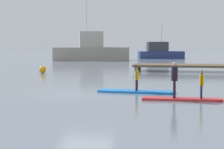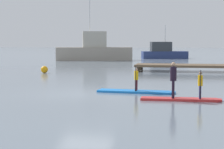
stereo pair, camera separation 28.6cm
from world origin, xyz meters
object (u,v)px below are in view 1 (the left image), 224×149
object	(u,v)px
paddleboard_near	(136,92)
trawler_grey_distant	(160,52)
mooring_buoy_mid	(42,70)
paddler_adult	(175,77)
paddler_child_solo	(137,78)
paddler_child_front	(201,83)
paddleboard_far	(182,99)
fishing_boat_green_midground	(91,50)

from	to	relation	value
paddleboard_near	trawler_grey_distant	world-z (taller)	trawler_grey_distant
mooring_buoy_mid	paddler_adult	bearing A→B (deg)	-50.78
paddler_child_solo	paddler_child_front	size ratio (longest dim) A/B	1.02
paddleboard_near	paddler_child_solo	bearing A→B (deg)	-45.47
paddleboard_far	paddler_child_front	xyz separation A→B (m)	(0.80, 0.00, 0.68)
paddler_adult	fishing_boat_green_midground	world-z (taller)	fishing_boat_green_midground
paddler_child_front	fishing_boat_green_midground	world-z (taller)	fishing_boat_green_midground
paddleboard_near	paddler_child_solo	xyz separation A→B (m)	(0.01, -0.01, 0.66)
paddler_child_solo	trawler_grey_distant	size ratio (longest dim) A/B	0.19
paddler_child_front	fishing_boat_green_midground	distance (m)	35.23
paddler_child_front	paddler_child_solo	bearing A→B (deg)	143.31
paddler_child_front	mooring_buoy_mid	xyz separation A→B (m)	(-11.41, 12.61, -0.45)
paddler_adult	paddleboard_near	bearing A→B (deg)	129.98
paddler_child_solo	trawler_grey_distant	distance (m)	37.26
paddler_child_solo	mooring_buoy_mid	xyz separation A→B (m)	(-8.44, 10.40, -0.44)
paddleboard_near	paddleboard_far	bearing A→B (deg)	-45.62
paddleboard_far	paddler_child_front	distance (m)	1.05
paddleboard_far	paddler_adult	distance (m)	0.97
paddler_child_front	trawler_grey_distant	size ratio (longest dim) A/B	0.19
paddleboard_near	paddler_adult	xyz separation A→B (m)	(1.87, -2.23, 0.91)
paddleboard_far	trawler_grey_distant	size ratio (longest dim) A/B	0.52
paddler_adult	paddler_child_front	bearing A→B (deg)	0.20
paddler_child_front	trawler_grey_distant	bearing A→B (deg)	95.86
trawler_grey_distant	paddler_child_solo	bearing A→B (deg)	-88.33
fishing_boat_green_midground	mooring_buoy_mid	distance (m)	20.44
paddler_child_front	paddler_adult	bearing A→B (deg)	-179.80
fishing_boat_green_midground	mooring_buoy_mid	size ratio (longest dim) A/B	18.43
paddleboard_far	paddleboard_near	bearing A→B (deg)	134.38
paddler_child_front	paddleboard_far	bearing A→B (deg)	-179.68
mooring_buoy_mid	paddler_child_front	bearing A→B (deg)	-47.87
paddleboard_far	paddler_adult	xyz separation A→B (m)	(-0.31, 0.00, 0.91)
paddleboard_far	fishing_boat_green_midground	xyz separation A→B (m)	(-11.51, 33.01, 1.19)
fishing_boat_green_midground	mooring_buoy_mid	bearing A→B (deg)	-87.45
paddler_child_front	mooring_buoy_mid	bearing A→B (deg)	132.13
paddleboard_far	paddler_child_front	world-z (taller)	paddler_child_front
paddler_child_solo	paddler_adult	size ratio (longest dim) A/B	0.80
mooring_buoy_mid	trawler_grey_distant	bearing A→B (deg)	74.68
paddler_child_solo	fishing_boat_green_midground	xyz separation A→B (m)	(-9.35, 30.80, 0.53)
paddler_child_solo	paddler_adult	world-z (taller)	paddler_adult
paddler_adult	paddler_child_front	xyz separation A→B (m)	(1.11, 0.00, -0.23)
mooring_buoy_mid	paddler_child_solo	bearing A→B (deg)	-50.94
paddler_child_solo	mooring_buoy_mid	bearing A→B (deg)	129.06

